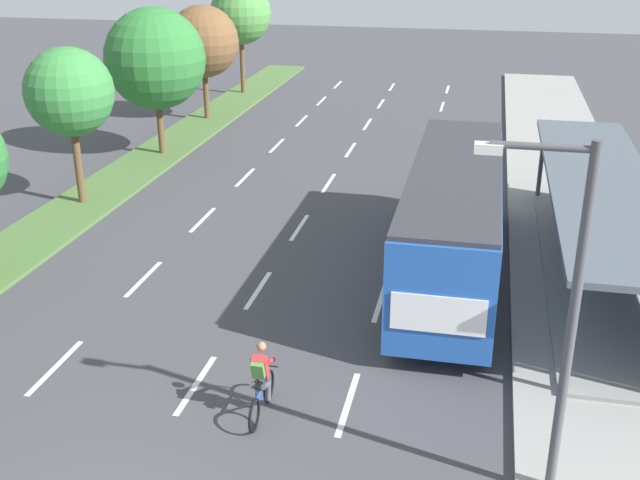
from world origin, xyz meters
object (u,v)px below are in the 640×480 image
median_tree_third (69,92)px  bus_shelter (606,219)px  cyclist (261,383)px  median_tree_farthest (240,14)px  median_tree_fourth (155,59)px  median_tree_fifth (203,42)px  streetlight (563,303)px  bus (453,211)px

median_tree_third → bus_shelter: bearing=-8.5°
cyclist → median_tree_farthest: size_ratio=0.28×
median_tree_third → median_tree_fourth: median_tree_fourth is taller
median_tree_fifth → streetlight: size_ratio=0.89×
bus_shelter → streetlight: (-2.11, -9.84, 2.02)m
median_tree_fifth → median_tree_farthest: bearing=91.1°
median_tree_fifth → median_tree_fourth: bearing=-87.2°
median_tree_fourth → median_tree_fifth: size_ratio=1.10×
streetlight → cyclist: bearing=167.8°
bus_shelter → median_tree_fifth: bearing=138.0°
bus → streetlight: size_ratio=1.74×
cyclist → median_tree_third: 15.59m
bus_shelter → median_tree_farthest: median_tree_farthest is taller
bus → streetlight: bearing=-76.5°
median_tree_farthest → streetlight: bearing=-64.0°
cyclist → median_tree_fourth: median_tree_fourth is taller
bus_shelter → bus: (-4.28, -0.80, 0.20)m
streetlight → median_tree_farthest: bearing=116.0°
bus_shelter → median_tree_fourth: size_ratio=2.23×
median_tree_fourth → median_tree_farthest: median_tree_farthest is taller
median_tree_third → median_tree_farthest: size_ratio=0.88×
median_tree_farthest → median_tree_third: bearing=-89.6°
median_tree_fifth → streetlight: 30.45m
median_tree_farthest → streetlight: (15.96, -32.76, -0.84)m
cyclist → median_tree_third: (-10.18, 11.31, 3.37)m
cyclist → streetlight: 6.54m
bus → median_tree_fourth: median_tree_fourth is taller
bus → median_tree_farthest: 27.56m
median_tree_farthest → bus: bearing=-59.8°
streetlight → bus: bearing=103.5°
median_tree_third → cyclist: bearing=-48.0°
median_tree_fourth → median_tree_third: bearing=-92.6°
median_tree_fifth → streetlight: (15.83, -26.01, -0.16)m
cyclist → median_tree_farthest: median_tree_farthest is taller
bus → cyclist: size_ratio=6.20×
median_tree_third → median_tree_farthest: 20.24m
median_tree_third → median_tree_fifth: 13.49m
median_tree_fifth → bus_shelter: bearing=-42.0°
bus → median_tree_third: 14.24m
cyclist → median_tree_third: bearing=132.0°
median_tree_fifth → streetlight: streetlight is taller
cyclist → streetlight: streetlight is taller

